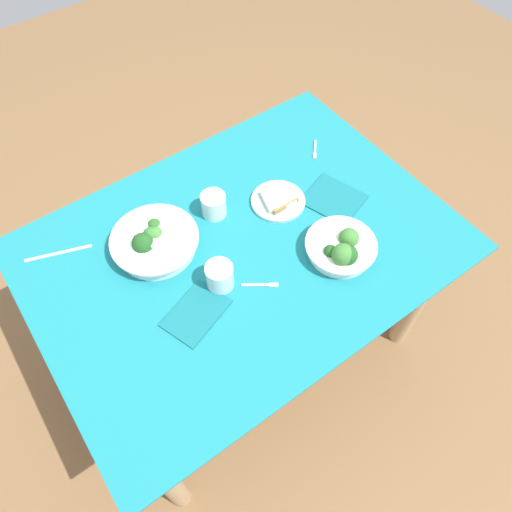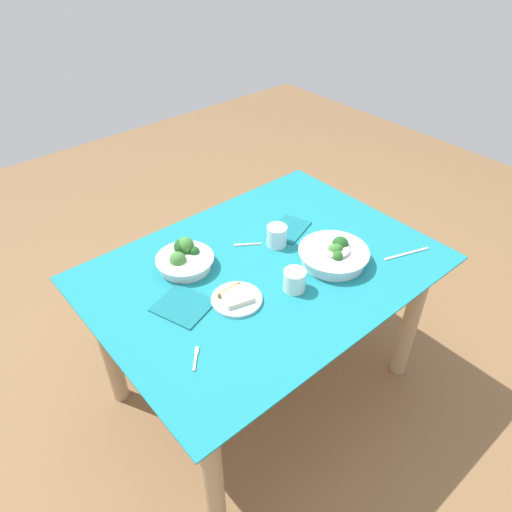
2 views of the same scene
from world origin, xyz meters
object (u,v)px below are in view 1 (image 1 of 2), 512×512
(water_glass_center, at_px, (215,204))
(fork_by_near_bowl, at_px, (315,150))
(broccoli_bowl_near, at_px, (342,249))
(napkin_folded_upper, at_px, (196,313))
(bread_side_plate, at_px, (278,200))
(broccoli_bowl_far, at_px, (154,242))
(table_knife_left, at_px, (59,253))
(water_glass_side, at_px, (220,276))
(napkin_folded_lower, at_px, (334,199))
(fork_by_far_bowl, at_px, (262,285))

(water_glass_center, bearing_deg, fork_by_near_bowl, 4.01)
(broccoli_bowl_near, relative_size, napkin_folded_upper, 1.20)
(bread_side_plate, bearing_deg, napkin_folded_upper, -156.25)
(broccoli_bowl_far, height_order, water_glass_center, broccoli_bowl_far)
(broccoli_bowl_near, distance_m, table_knife_left, 0.87)
(broccoli_bowl_far, distance_m, water_glass_side, 0.24)
(bread_side_plate, relative_size, table_knife_left, 0.88)
(broccoli_bowl_far, bearing_deg, napkin_folded_upper, -93.94)
(broccoli_bowl_far, height_order, napkin_folded_lower, broccoli_bowl_far)
(water_glass_side, bearing_deg, bread_side_plate, 24.72)
(bread_side_plate, relative_size, water_glass_center, 2.23)
(water_glass_side, relative_size, napkin_folded_upper, 0.47)
(napkin_folded_upper, bearing_deg, bread_side_plate, 23.75)
(water_glass_center, height_order, table_knife_left, water_glass_center)
(fork_by_near_bowl, distance_m, napkin_folded_upper, 0.76)
(fork_by_near_bowl, distance_m, table_knife_left, 0.94)
(broccoli_bowl_near, relative_size, fork_by_far_bowl, 2.31)
(water_glass_side, height_order, fork_by_near_bowl, water_glass_side)
(fork_by_far_bowl, bearing_deg, water_glass_center, 118.06)
(broccoli_bowl_near, height_order, napkin_folded_lower, broccoli_bowl_near)
(bread_side_plate, distance_m, fork_by_near_bowl, 0.28)
(bread_side_plate, bearing_deg, water_glass_center, 155.57)
(water_glass_center, xyz_separation_m, fork_by_near_bowl, (0.45, 0.03, -0.04))
(broccoli_bowl_near, xyz_separation_m, water_glass_center, (-0.22, 0.37, 0.00))
(napkin_folded_upper, distance_m, napkin_folded_lower, 0.61)
(napkin_folded_upper, bearing_deg, fork_by_far_bowl, -9.41)
(broccoli_bowl_far, bearing_deg, fork_by_near_bowl, 3.83)
(broccoli_bowl_near, height_order, fork_by_near_bowl, broccoli_bowl_near)
(fork_by_near_bowl, bearing_deg, bread_side_plate, -23.63)
(broccoli_bowl_far, relative_size, fork_by_far_bowl, 2.85)
(broccoli_bowl_near, distance_m, water_glass_center, 0.43)
(bread_side_plate, height_order, water_glass_side, water_glass_side)
(water_glass_center, height_order, fork_by_near_bowl, water_glass_center)
(broccoli_bowl_far, height_order, table_knife_left, broccoli_bowl_far)
(fork_by_near_bowl, distance_m, napkin_folded_lower, 0.24)
(broccoli_bowl_far, bearing_deg, fork_by_far_bowl, -57.96)
(napkin_folded_lower, bearing_deg, water_glass_side, -173.70)
(bread_side_plate, bearing_deg, broccoli_bowl_near, -84.73)
(water_glass_center, height_order, napkin_folded_lower, water_glass_center)
(water_glass_center, xyz_separation_m, water_glass_side, (-0.14, -0.24, 0.00))
(bread_side_plate, bearing_deg, napkin_folded_lower, -31.62)
(fork_by_near_bowl, height_order, table_knife_left, same)
(water_glass_side, xyz_separation_m, napkin_folded_lower, (0.49, 0.05, -0.04))
(table_knife_left, xyz_separation_m, napkin_folded_lower, (0.84, -0.33, 0.00))
(water_glass_center, bearing_deg, bread_side_plate, -24.43)
(broccoli_bowl_near, bearing_deg, water_glass_side, 159.86)
(water_glass_side, bearing_deg, water_glass_center, 60.02)
(broccoli_bowl_far, distance_m, table_knife_left, 0.30)
(bread_side_plate, relative_size, napkin_folded_upper, 0.99)
(broccoli_bowl_far, bearing_deg, broccoli_bowl_near, -38.41)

